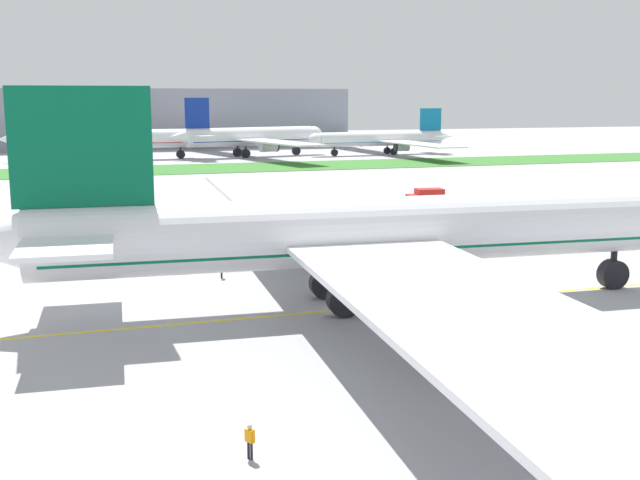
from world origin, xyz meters
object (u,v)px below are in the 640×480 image
parked_airliner_far_centre (249,137)px  parked_airliner_far_right (384,139)px  ground_crew_marshaller_front (553,371)px  ground_crew_wingwalker_starboard (221,267)px  ground_crew_wingwalker_port (250,438)px  parked_airliner_far_left (109,140)px  airliner_foreground (374,233)px  service_truck_baggage_loader (426,198)px

parked_airliner_far_centre → parked_airliner_far_right: 37.04m
ground_crew_marshaller_front → ground_crew_wingwalker_starboard: 34.03m
ground_crew_wingwalker_starboard → ground_crew_wingwalker_port: bearing=-98.8°
ground_crew_wingwalker_port → ground_crew_marshaller_front: (17.37, 3.14, 0.08)m
ground_crew_wingwalker_port → parked_airliner_far_left: size_ratio=0.02×
ground_crew_wingwalker_port → ground_crew_wingwalker_starboard: ground_crew_wingwalker_starboard is taller
ground_crew_marshaller_front → ground_crew_wingwalker_port: bearing=-169.8°
ground_crew_marshaller_front → parked_airliner_far_right: 176.64m
ground_crew_wingwalker_starboard → airliner_foreground: bearing=-52.8°
parked_airliner_far_right → parked_airliner_far_left: bearing=178.1°
airliner_foreground → ground_crew_wingwalker_port: (-14.76, -22.72, -4.57)m
service_truck_baggage_loader → parked_airliner_far_left: bearing=110.0°
ground_crew_wingwalker_port → parked_airliner_far_left: (3.50, 172.14, 4.12)m
parked_airliner_far_centre → parked_airliner_far_right: parked_airliner_far_centre is taller
ground_crew_wingwalker_port → parked_airliner_far_left: 172.23m
airliner_foreground → ground_crew_wingwalker_starboard: (-9.32, 12.28, -4.55)m
airliner_foreground → parked_airliner_far_left: (-11.26, 149.43, -0.44)m
service_truck_baggage_loader → parked_airliner_far_left: (-37.57, 103.06, 3.56)m
parked_airliner_far_left → parked_airliner_far_right: (72.46, -2.40, -0.87)m
airliner_foreground → parked_airliner_far_right: (61.20, 147.03, -1.32)m
service_truck_baggage_loader → parked_airliner_far_centre: bearing=91.1°
ground_crew_wingwalker_port → parked_airliner_far_centre: (39.04, 172.47, 4.23)m
parked_airliner_far_left → ground_crew_wingwalker_port: bearing=-91.2°
ground_crew_marshaller_front → parked_airliner_far_left: 169.62m
airliner_foreground → ground_crew_wingwalker_port: airliner_foreground is taller
airliner_foreground → parked_airliner_far_centre: 151.71m
ground_crew_marshaller_front → parked_airliner_far_left: bearing=94.7°
service_truck_baggage_loader → parked_airliner_far_left: size_ratio=0.06×
service_truck_baggage_loader → ground_crew_wingwalker_starboard: bearing=-136.3°
ground_crew_wingwalker_port → service_truck_baggage_loader: 80.37m
airliner_foreground → ground_crew_wingwalker_port: bearing=-123.0°
ground_crew_wingwalker_port → parked_airliner_far_right: (75.97, 169.74, 3.25)m
ground_crew_marshaller_front → airliner_foreground: bearing=97.6°
parked_airliner_far_right → parked_airliner_far_centre: bearing=175.8°
airliner_foreground → ground_crew_wingwalker_starboard: airliner_foreground is taller
ground_crew_wingwalker_port → service_truck_baggage_loader: bearing=59.3°
ground_crew_wingwalker_port → parked_airliner_far_centre: bearing=77.2°
parked_airliner_far_right → ground_crew_marshaller_front: bearing=-109.4°
service_truck_baggage_loader → parked_airliner_far_left: 109.75m
ground_crew_wingwalker_port → parked_airliner_far_centre: 176.88m
ground_crew_wingwalker_starboard → parked_airliner_far_left: size_ratio=0.02×
service_truck_baggage_loader → parked_airliner_far_centre: parked_airliner_far_centre is taller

